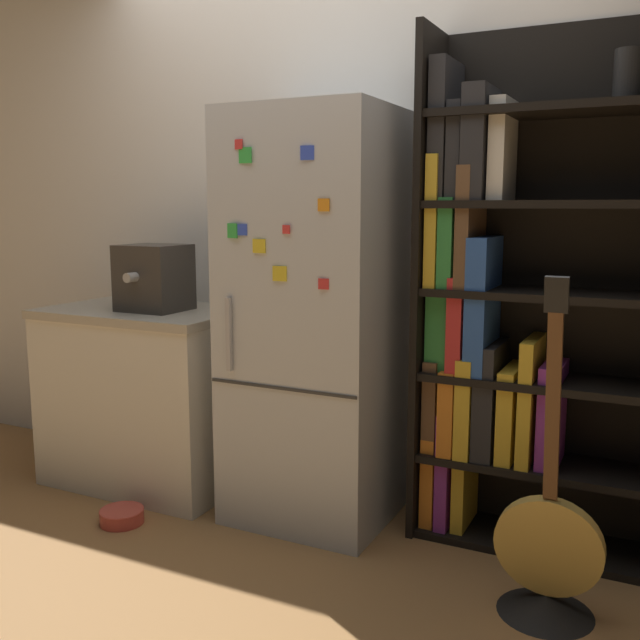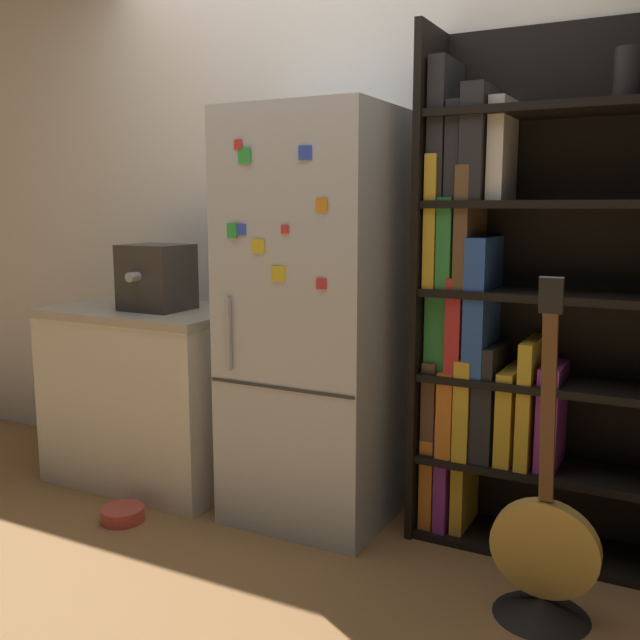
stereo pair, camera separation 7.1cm
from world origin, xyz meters
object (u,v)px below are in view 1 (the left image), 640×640
at_px(refrigerator, 315,320).
at_px(pet_bowl, 122,515).
at_px(espresso_machine, 154,278).
at_px(guitar, 547,567).
at_px(bookshelf, 513,312).

distance_m(refrigerator, pet_bowl, 1.19).
relative_size(refrigerator, pet_bowl, 9.19).
bearing_deg(espresso_machine, pet_bowl, -73.33).
relative_size(espresso_machine, guitar, 0.28).
distance_m(refrigerator, guitar, 1.32).
height_order(espresso_machine, pet_bowl, espresso_machine).
xyz_separation_m(bookshelf, guitar, (0.25, -0.52, -0.77)).
bearing_deg(bookshelf, espresso_machine, -173.19).
bearing_deg(pet_bowl, espresso_machine, 106.67).
height_order(espresso_machine, guitar, espresso_machine).
xyz_separation_m(espresso_machine, guitar, (1.88, -0.33, -0.85)).
xyz_separation_m(refrigerator, guitar, (1.05, -0.37, -0.71)).
distance_m(bookshelf, pet_bowl, 1.86).
xyz_separation_m(refrigerator, pet_bowl, (-0.70, -0.47, -0.84)).
height_order(refrigerator, bookshelf, bookshelf).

